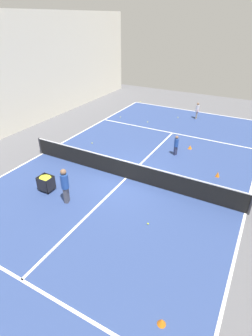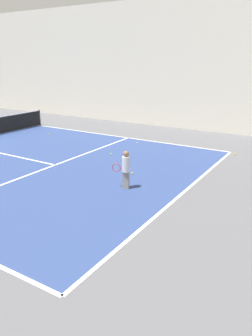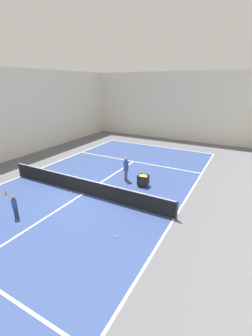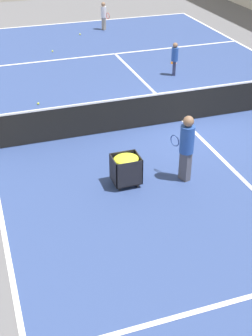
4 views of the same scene
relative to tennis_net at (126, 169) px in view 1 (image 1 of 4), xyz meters
The scene contains 23 objects.
ground_plane 0.50m from the tennis_net, ahead, with size 35.70×35.70×0.00m, color #5B5B60.
court_playing_area 0.50m from the tennis_net, ahead, with size 11.09×23.99×0.00m.
line_baseline_near 12.01m from the tennis_net, 90.00° to the right, with size 11.09×0.10×0.00m, color white.
line_sideline_left 5.57m from the tennis_net, behind, with size 0.10×23.99×0.00m, color white.
line_sideline_right 5.57m from the tennis_net, ahead, with size 0.10×23.99×0.00m, color white.
line_service_near 6.62m from the tennis_net, 90.00° to the right, with size 11.09×0.10×0.00m, color white.
line_service_far 6.62m from the tennis_net, 90.00° to the left, with size 11.09×0.10×0.00m, color white.
line_centre_service 0.50m from the tennis_net, ahead, with size 0.10×13.20×0.00m, color white.
tennis_net is the anchor object (origin of this frame).
player_near_baseline 10.28m from the tennis_net, 93.40° to the right, with size 0.32×0.58×1.26m.
coach_at_net 3.20m from the tennis_net, 65.72° to the left, with size 0.42×0.65×1.63m.
child_midcourt 3.80m from the tennis_net, 109.58° to the right, with size 0.32×0.32×1.19m.
ball_cart 3.77m from the tennis_net, 44.89° to the left, with size 0.63×0.55×0.75m.
training_cone_0 7.17m from the tennis_net, 126.25° to the left, with size 0.24×0.24×0.21m, color orange.
training_cone_1 4.58m from the tennis_net, 149.37° to the right, with size 0.20×0.20×0.27m, color orange.
training_cone_2 5.11m from the tennis_net, 110.53° to the right, with size 0.23×0.23×0.22m, color orange.
tennis_ball_0 4.61m from the tennis_net, 33.40° to the right, with size 0.07×0.07×0.07m, color yellow.
tennis_ball_2 8.04m from the tennis_net, 72.84° to the right, with size 0.07×0.07×0.07m, color yellow.
tennis_ball_3 13.34m from the tennis_net, 66.91° to the right, with size 0.07×0.07×0.07m, color yellow.
tennis_ball_4 9.00m from the tennis_net, 58.38° to the right, with size 0.07×0.07×0.07m, color yellow.
tennis_ball_5 3.47m from the tennis_net, 133.09° to the left, with size 0.07×0.07×0.07m, color yellow.
tennis_ball_7 0.90m from the tennis_net, 159.04° to the right, with size 0.07×0.07×0.07m, color yellow.
tennis_ball_9 9.77m from the tennis_net, 85.95° to the right, with size 0.07×0.07×0.07m, color yellow.
Camera 1 is at (-5.28, 9.58, 6.94)m, focal length 28.00 mm.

